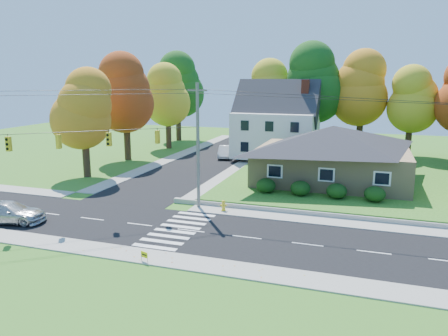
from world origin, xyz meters
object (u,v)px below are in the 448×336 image
(white_car, at_px, (225,152))
(silver_sedan, at_px, (9,212))
(ranch_house, at_px, (332,153))
(fire_hydrant, at_px, (223,206))

(white_car, bearing_deg, silver_sedan, -115.94)
(ranch_house, distance_m, silver_sedan, 28.34)
(ranch_house, xyz_separation_m, fire_hydrant, (-7.28, -11.08, -2.82))
(white_car, distance_m, fire_hydrant, 23.38)
(white_car, xyz_separation_m, fire_hydrant, (7.25, -22.23, -0.35))
(white_car, relative_size, fire_hydrant, 5.04)
(silver_sedan, bearing_deg, ranch_house, -62.15)
(silver_sedan, height_order, fire_hydrant, silver_sedan)
(ranch_house, distance_m, fire_hydrant, 13.55)
(silver_sedan, bearing_deg, white_car, -26.07)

